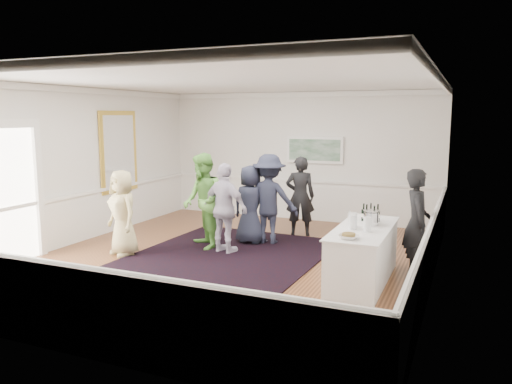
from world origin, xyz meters
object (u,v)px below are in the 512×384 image
at_px(guest_green, 203,201).
at_px(guest_navy, 251,204).
at_px(bartender, 417,222).
at_px(nut_bowl, 349,236).
at_px(guest_dark_b, 300,196).
at_px(ice_bucket, 371,218).
at_px(serving_table, 363,254).
at_px(guest_lilac, 225,209).
at_px(guest_tan, 123,213).
at_px(guest_dark_a, 269,199).

distance_m(guest_green, guest_navy, 1.03).
xyz_separation_m(bartender, nut_bowl, (-0.79, -1.49, 0.03)).
bearing_deg(guest_dark_b, ice_bucket, 112.14).
xyz_separation_m(serving_table, ice_bucket, (0.07, 0.21, 0.55)).
bearing_deg(guest_dark_b, bartender, 126.74).
bearing_deg(guest_lilac, guest_dark_b, -101.00).
height_order(guest_lilac, ice_bucket, guest_lilac).
xyz_separation_m(serving_table, guest_tan, (-4.47, -0.25, 0.37)).
height_order(guest_tan, guest_dark_a, guest_dark_a).
xyz_separation_m(guest_lilac, nut_bowl, (2.70, -1.43, 0.05)).
height_order(serving_table, guest_green, guest_green).
bearing_deg(guest_green, guest_dark_a, 85.74).
relative_size(bartender, guest_tan, 1.09).
relative_size(guest_lilac, ice_bucket, 6.65).
bearing_deg(bartender, guest_dark_a, 57.63).
bearing_deg(ice_bucket, guest_dark_b, 129.92).
relative_size(serving_table, guest_tan, 1.33).
xyz_separation_m(bartender, guest_dark_a, (-2.99, 0.95, 0.04)).
bearing_deg(bartender, guest_green, 74.19).
bearing_deg(guest_navy, guest_lilac, 86.12).
distance_m(serving_table, guest_tan, 4.49).
relative_size(guest_lilac, nut_bowl, 5.99).
bearing_deg(guest_tan, guest_navy, 68.58).
height_order(bartender, guest_lilac, bartender).
bearing_deg(guest_green, ice_bucket, 36.74).
height_order(serving_table, guest_navy, guest_navy).
distance_m(bartender, guest_navy, 3.44).
distance_m(guest_navy, nut_bowl, 3.44).
height_order(guest_dark_a, nut_bowl, guest_dark_a).
xyz_separation_m(guest_lilac, ice_bucket, (2.83, -0.42, 0.12)).
height_order(ice_bucket, nut_bowl, ice_bucket).
bearing_deg(guest_navy, nut_bowl, 143.42).
bearing_deg(bartender, guest_navy, 61.59).
bearing_deg(guest_dark_b, guest_navy, 38.30).
bearing_deg(ice_bucket, serving_table, -109.08).
distance_m(guest_lilac, nut_bowl, 3.06).
bearing_deg(serving_table, bartender, 43.26).
bearing_deg(ice_bucket, guest_green, 170.73).
bearing_deg(guest_green, nut_bowl, 20.33).
distance_m(guest_lilac, guest_dark_b, 2.12).
distance_m(bartender, ice_bucket, 0.82).
relative_size(guest_dark_a, nut_bowl, 6.40).
distance_m(ice_bucket, nut_bowl, 1.02).
bearing_deg(guest_dark_a, bartender, 154.49).
relative_size(bartender, guest_green, 0.93).
distance_m(guest_tan, guest_dark_b, 3.81).
xyz_separation_m(bartender, guest_navy, (-3.34, 0.81, -0.07)).
height_order(guest_lilac, guest_dark_b, guest_dark_b).
bearing_deg(bartender, guest_lilac, 76.22).
bearing_deg(ice_bucket, guest_lilac, 171.57).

